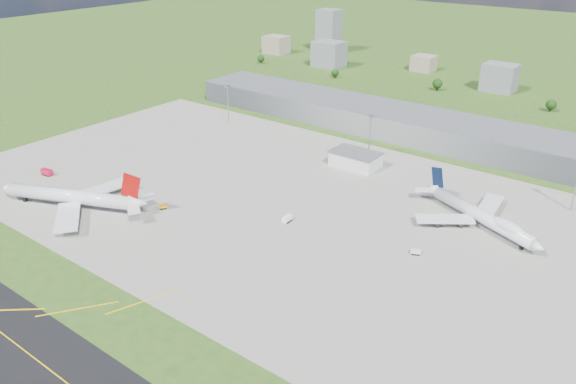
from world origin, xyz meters
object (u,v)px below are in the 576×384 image
Objects in this scene: airliner_blue_quad at (482,216)px; tug_yellow at (163,207)px; airliner_red_twin at (75,197)px; van_white_near at (287,219)px; van_white_far at (415,252)px; crash_tender at (47,172)px; fire_truck at (93,196)px.

tug_yellow is at bearing -125.19° from airliner_blue_quad.
airliner_red_twin is at bearing 162.68° from tug_yellow.
van_white_near is 59.91m from van_white_far.
van_white_far is at bearing -83.06° from airliner_blue_quad.
airliner_red_twin reaches higher than crash_tender.
van_white_far is (148.20, 59.32, -4.61)m from airliner_red_twin.
van_white_near is (90.91, 39.05, -0.22)m from fire_truck.
tug_yellow is (80.72, 11.08, -0.73)m from crash_tender.
airliner_blue_quad reaches higher than fire_truck.
van_white_near reaches higher than van_white_far.
airliner_blue_quad reaches higher than tug_yellow.
fire_truck is 1.30× the size of van_white_near.
airliner_blue_quad is at bearing -57.51° from van_white_near.
airliner_red_twin is 13.43× the size of van_white_near.
airliner_blue_quad is 224.76m from crash_tender.
tug_yellow is 60.86m from van_white_near.
airliner_blue_quad is 147.39m from tug_yellow.
fire_truck is 1.04× the size of crash_tender.
fire_truck is at bearing 147.45° from tug_yellow.
crash_tender reaches higher than tug_yellow.
tug_yellow is 119.62m from van_white_far.
tug_yellow is (35.61, 13.63, -0.61)m from fire_truck.
crash_tender reaches higher than van_white_far.
airliner_blue_quad is at bearing 15.50° from crash_tender.
van_white_near is at bearing 8.10° from crash_tender.
airliner_red_twin is 159.70m from van_white_far.
tug_yellow is 0.81× the size of van_white_near.
fire_truck is 38.14m from tug_yellow.
fire_truck is (-1.90, 11.02, -4.12)m from airliner_red_twin.
fire_truck is 157.68m from van_white_far.
van_white_far is at bearing -83.08° from van_white_near.
airliner_blue_quad reaches higher than van_white_near.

